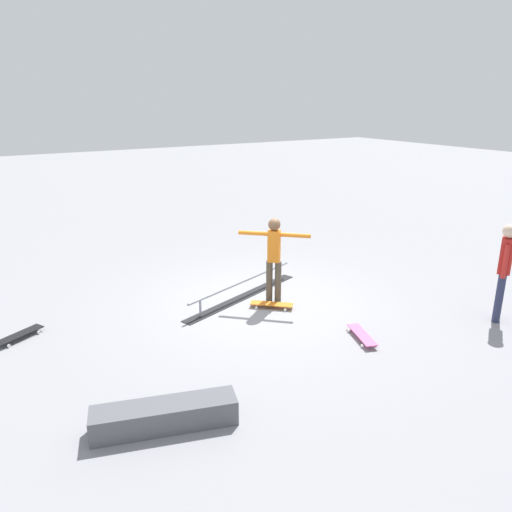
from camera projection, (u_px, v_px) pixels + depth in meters
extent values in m
plane|color=gray|center=(262.00, 303.00, 9.45)|extent=(60.00, 60.00, 0.00)
cube|color=black|center=(243.00, 297.00, 9.72)|extent=(3.00, 1.26, 0.01)
cylinder|color=gray|center=(278.00, 274.00, 10.54)|extent=(0.04, 0.04, 0.33)
cylinder|color=gray|center=(200.00, 308.00, 8.81)|extent=(0.04, 0.04, 0.33)
cylinder|color=gray|center=(243.00, 281.00, 9.62)|extent=(2.79, 1.03, 0.05)
cube|color=#595960|center=(165.00, 416.00, 5.85)|extent=(1.77, 0.87, 0.32)
cylinder|color=brown|center=(269.00, 282.00, 9.35)|extent=(0.17, 0.17, 0.85)
cylinder|color=brown|center=(278.00, 283.00, 9.31)|extent=(0.17, 0.17, 0.85)
cube|color=orange|center=(274.00, 246.00, 9.11)|extent=(0.29, 0.29, 0.60)
sphere|color=brown|center=(274.00, 224.00, 8.98)|extent=(0.23, 0.23, 0.23)
cylinder|color=orange|center=(253.00, 233.00, 9.11)|extent=(0.47, 0.44, 0.08)
cylinder|color=orange|center=(295.00, 235.00, 8.96)|extent=(0.47, 0.44, 0.08)
cube|color=orange|center=(272.00, 304.00, 9.21)|extent=(0.73, 0.68, 0.02)
cylinder|color=white|center=(256.00, 308.00, 9.17)|extent=(0.06, 0.06, 0.05)
cylinder|color=white|center=(259.00, 303.00, 9.38)|extent=(0.06, 0.06, 0.05)
cylinder|color=white|center=(285.00, 310.00, 9.07)|extent=(0.06, 0.06, 0.05)
cylinder|color=white|center=(287.00, 305.00, 9.29)|extent=(0.06, 0.06, 0.05)
cylinder|color=#2D3351|center=(499.00, 295.00, 8.68)|extent=(0.18, 0.18, 0.89)
cylinder|color=#2D3351|center=(499.00, 298.00, 8.53)|extent=(0.18, 0.18, 0.89)
cube|color=red|center=(506.00, 256.00, 8.37)|extent=(0.30, 0.29, 0.63)
sphere|color=beige|center=(510.00, 231.00, 8.23)|extent=(0.24, 0.24, 0.24)
cylinder|color=red|center=(506.00, 256.00, 8.52)|extent=(0.11, 0.11, 0.59)
cylinder|color=red|center=(505.00, 262.00, 8.25)|extent=(0.11, 0.11, 0.59)
cube|color=#E05993|center=(362.00, 335.00, 8.02)|extent=(0.45, 0.82, 0.02)
cylinder|color=white|center=(376.00, 345.00, 7.80)|extent=(0.05, 0.06, 0.05)
cylinder|color=white|center=(362.00, 346.00, 7.76)|extent=(0.05, 0.06, 0.05)
cylinder|color=white|center=(361.00, 330.00, 8.31)|extent=(0.05, 0.06, 0.05)
cylinder|color=white|center=(349.00, 331.00, 8.26)|extent=(0.05, 0.06, 0.05)
cube|color=black|center=(19.00, 335.00, 8.02)|extent=(0.80, 0.56, 0.02)
cylinder|color=white|center=(30.00, 329.00, 8.31)|extent=(0.06, 0.05, 0.05)
cylinder|color=white|center=(39.00, 333.00, 8.20)|extent=(0.06, 0.05, 0.05)
cylinder|color=white|center=(0.00, 343.00, 7.87)|extent=(0.06, 0.05, 0.05)
cylinder|color=white|center=(9.00, 346.00, 7.76)|extent=(0.06, 0.05, 0.05)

